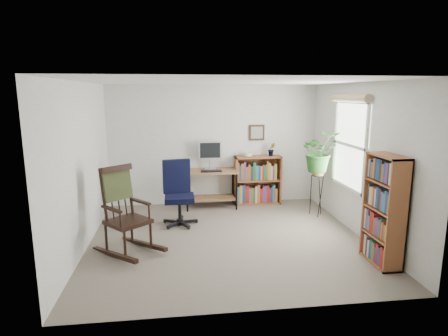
{
  "coord_description": "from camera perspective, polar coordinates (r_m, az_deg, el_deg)",
  "views": [
    {
      "loc": [
        -0.76,
        -5.47,
        2.24
      ],
      "look_at": [
        0.0,
        0.4,
        1.05
      ],
      "focal_mm": 30.0,
      "sensor_mm": 36.0,
      "label": 1
    }
  ],
  "objects": [
    {
      "name": "low_bookshelf",
      "position": [
        7.67,
        5.13,
        -1.84
      ],
      "size": [
        0.94,
        0.31,
        0.99
      ],
      "primitive_type": null,
      "color": "brown",
      "rests_on": "floor"
    },
    {
      "name": "tall_bookshelf",
      "position": [
        5.34,
        23.22,
        -5.93
      ],
      "size": [
        0.28,
        0.64,
        1.47
      ],
      "primitive_type": null,
      "color": "brown",
      "rests_on": "floor"
    },
    {
      "name": "keyboard",
      "position": [
        7.23,
        -1.94,
        -0.45
      ],
      "size": [
        0.4,
        0.15,
        0.02
      ],
      "primitive_type": "cube",
      "color": "black",
      "rests_on": "desk"
    },
    {
      "name": "framed_picture",
      "position": [
        7.66,
        5.02,
        5.4
      ],
      "size": [
        0.32,
        0.04,
        0.32
      ],
      "primitive_type": null,
      "color": "black",
      "rests_on": "wall_back"
    },
    {
      "name": "wall_front",
      "position": [
        3.7,
        4.78,
        -4.97
      ],
      "size": [
        4.2,
        0.0,
        2.4
      ],
      "primitive_type": "cube",
      "color": "silver",
      "rests_on": "ground"
    },
    {
      "name": "rocking_chair",
      "position": [
        5.44,
        -14.49,
        -6.21
      ],
      "size": [
        1.21,
        1.24,
        1.26
      ],
      "primitive_type": null,
      "rotation": [
        0.0,
        0.0,
        0.73
      ],
      "color": "black",
      "rests_on": "floor"
    },
    {
      "name": "window",
      "position": [
        6.48,
        18.54,
        3.32
      ],
      "size": [
        0.12,
        1.2,
        1.5
      ],
      "primitive_type": null,
      "color": "white",
      "rests_on": "wall_right"
    },
    {
      "name": "ceiling",
      "position": [
        5.52,
        0.54,
        13.03
      ],
      "size": [
        4.2,
        4.0,
        0.0
      ],
      "primitive_type": "cube",
      "color": "white",
      "rests_on": "ground"
    },
    {
      "name": "plant_stand",
      "position": [
        7.11,
        14.01,
        -3.58
      ],
      "size": [
        0.3,
        0.3,
        0.9
      ],
      "primitive_type": null,
      "rotation": [
        0.0,
        0.0,
        0.22
      ],
      "color": "black",
      "rests_on": "floor"
    },
    {
      "name": "monitor",
      "position": [
        7.44,
        -2.14,
        1.97
      ],
      "size": [
        0.46,
        0.16,
        0.56
      ],
      "primitive_type": null,
      "color": "#B9B8BD",
      "rests_on": "desk"
    },
    {
      "name": "potted_plant_small",
      "position": [
        7.64,
        7.24,
        2.26
      ],
      "size": [
        0.13,
        0.24,
        0.11
      ],
      "primitive_type": "imported",
      "color": "#235C20",
      "rests_on": "low_bookshelf"
    },
    {
      "name": "wall_back",
      "position": [
        7.58,
        -1.55,
        3.47
      ],
      "size": [
        4.2,
        0.0,
        2.4
      ],
      "primitive_type": "cube",
      "color": "silver",
      "rests_on": "ground"
    },
    {
      "name": "floor",
      "position": [
        5.96,
        0.5,
        -10.71
      ],
      "size": [
        4.2,
        4.0,
        0.0
      ],
      "primitive_type": "cube",
      "color": "slate",
      "rests_on": "ground"
    },
    {
      "name": "wall_left",
      "position": [
        5.73,
        -20.78,
        0.16
      ],
      "size": [
        0.0,
        4.0,
        2.4
      ],
      "primitive_type": "cube",
      "color": "silver",
      "rests_on": "ground"
    },
    {
      "name": "office_chair",
      "position": [
        6.43,
        -6.82,
        -3.82
      ],
      "size": [
        0.72,
        0.72,
        1.13
      ],
      "primitive_type": null,
      "rotation": [
        0.0,
        0.0,
        0.18
      ],
      "color": "black",
      "rests_on": "floor"
    },
    {
      "name": "spider_plant",
      "position": [
        6.92,
        14.45,
        5.37
      ],
      "size": [
        1.69,
        1.88,
        1.46
      ],
      "primitive_type": "imported",
      "color": "#235C20",
      "rests_on": "plant_stand"
    },
    {
      "name": "wall_right",
      "position": [
        6.26,
        19.94,
        1.12
      ],
      "size": [
        0.0,
        4.0,
        2.4
      ],
      "primitive_type": "cube",
      "color": "silver",
      "rests_on": "ground"
    },
    {
      "name": "desk",
      "position": [
        7.44,
        -2.01,
        -3.18
      ],
      "size": [
        1.04,
        0.57,
        0.75
      ],
      "primitive_type": null,
      "color": "olive",
      "rests_on": "floor"
    }
  ]
}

